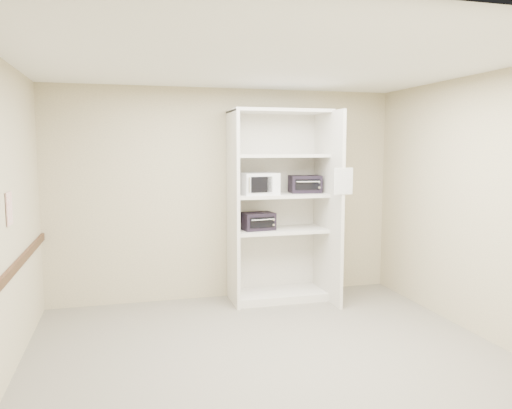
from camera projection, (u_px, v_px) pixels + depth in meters
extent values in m
cube|color=slate|center=(270.00, 356.00, 4.68)|extent=(4.50, 4.00, 0.01)
cube|color=white|center=(271.00, 62.00, 4.38)|extent=(4.50, 4.00, 0.01)
cube|color=#C6B991|center=(226.00, 194.00, 6.45)|extent=(4.50, 0.02, 2.70)
cube|color=#C6B991|center=(380.00, 262.00, 2.61)|extent=(4.50, 0.02, 2.70)
cube|color=#C6B991|center=(481.00, 206.00, 5.11)|extent=(0.02, 4.00, 2.70)
cube|color=silver|center=(233.00, 209.00, 6.17)|extent=(0.04, 0.60, 2.40)
cube|color=silver|center=(328.00, 207.00, 6.33)|extent=(0.04, 0.90, 2.40)
cube|color=silver|center=(272.00, 204.00, 6.61)|extent=(1.24, 0.02, 2.40)
cube|color=silver|center=(278.00, 295.00, 6.47)|extent=(1.16, 0.56, 0.10)
cube|color=silver|center=(279.00, 230.00, 6.37)|extent=(1.16, 0.56, 0.04)
cube|color=silver|center=(279.00, 195.00, 6.32)|extent=(1.16, 0.56, 0.04)
cube|color=silver|center=(279.00, 156.00, 6.27)|extent=(1.16, 0.56, 0.04)
cube|color=silver|center=(279.00, 111.00, 6.20)|extent=(1.24, 0.60, 0.04)
cube|color=white|center=(259.00, 184.00, 6.21)|extent=(0.48, 0.39, 0.27)
cube|color=black|center=(305.00, 184.00, 6.43)|extent=(0.42, 0.33, 0.22)
cube|color=black|center=(258.00, 221.00, 6.28)|extent=(0.42, 0.34, 0.22)
cube|color=white|center=(344.00, 181.00, 5.85)|extent=(0.24, 0.03, 0.31)
cube|color=#331E10|center=(5.00, 279.00, 4.01)|extent=(0.04, 3.98, 0.08)
cube|color=white|center=(9.00, 209.00, 4.27)|extent=(0.01, 0.20, 0.29)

